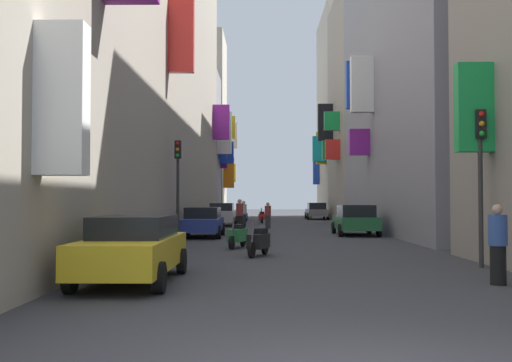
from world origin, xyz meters
name	(u,v)px	position (x,y,z in m)	size (l,w,h in m)	color
ground_plane	(279,229)	(0.00, 30.00, 0.00)	(140.00, 140.00, 0.00)	#38383D
building_left_near	(118,35)	(-8.00, 22.76, 9.69)	(7.39, 45.52, 19.39)	#9E9384
building_left_mid_a	(187,146)	(-7.94, 48.27, 6.59)	(7.29, 5.48, 13.15)	gray
building_left_mid_c	(196,126)	(-7.98, 56.30, 9.41)	(7.34, 7.40, 18.85)	#BCB29E
building_right_mid_b	(428,76)	(7.99, 26.51, 8.47)	(7.21, 22.81, 16.95)	gray
building_right_mid_c	(371,108)	(7.99, 43.43, 9.29)	(7.26, 11.04, 18.60)	#9E9384
building_right_far	(351,116)	(7.99, 54.47, 10.22)	(7.28, 11.05, 20.47)	#BCB29E
parked_car_silver	(222,214)	(-3.72, 34.09, 0.79)	(1.87, 4.28, 1.51)	#B7B7BC
parked_car_yellow	(133,247)	(-3.74, 7.06, 0.75)	(1.86, 4.47, 1.40)	gold
parked_car_grey	(316,211)	(3.75, 46.98, 0.76)	(1.85, 4.26, 1.46)	slate
parked_car_green	(355,219)	(3.56, 23.66, 0.77)	(1.99, 4.02, 1.48)	#236638
parked_car_blue	(203,221)	(-3.81, 22.19, 0.73)	(1.90, 4.27, 1.38)	navy
scooter_blue	(242,216)	(-2.59, 41.10, 0.46)	(0.81, 1.71, 1.13)	#2D4CAD
scooter_black	(259,241)	(-1.12, 12.90, 0.46)	(0.74, 1.74, 1.13)	black
scooter_white	(309,213)	(3.42, 50.64, 0.46)	(0.72, 1.73, 1.13)	silver
scooter_green	(238,235)	(-1.90, 15.95, 0.46)	(0.71, 1.86, 1.13)	#287F3D
scooter_red	(262,217)	(-1.07, 38.67, 0.46)	(0.50, 1.88, 1.13)	red
pedestrian_crossing	(244,214)	(-2.23, 32.70, 0.83)	(0.44, 0.44, 1.67)	#282828
pedestrian_near_left	(240,215)	(-2.26, 26.69, 0.89)	(0.47, 0.47, 1.78)	black
pedestrian_near_right	(268,215)	(-0.68, 30.53, 0.78)	(0.52, 0.52, 1.58)	#303030
pedestrian_mid_street	(498,245)	(3.84, 6.77, 0.82)	(0.53, 0.53, 1.65)	black
traffic_light_near_corner	(178,173)	(-4.55, 19.22, 2.88)	(0.26, 0.34, 4.22)	#2D2D2D
traffic_light_far_corner	(480,160)	(4.62, 9.81, 2.78)	(0.26, 0.34, 4.07)	#2D2D2D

